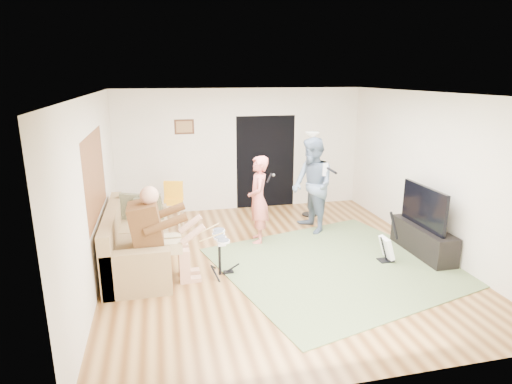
# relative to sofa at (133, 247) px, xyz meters

# --- Properties ---
(floor) EXTENTS (6.00, 6.00, 0.00)m
(floor) POSITION_rel_sofa_xyz_m (2.30, -0.36, -0.31)
(floor) COLOR brown
(floor) RESTS_ON ground
(walls) EXTENTS (5.50, 6.00, 2.70)m
(walls) POSITION_rel_sofa_xyz_m (2.30, -0.36, 1.04)
(walls) COLOR beige
(walls) RESTS_ON floor
(ceiling) EXTENTS (6.00, 6.00, 0.00)m
(ceiling) POSITION_rel_sofa_xyz_m (2.30, -0.36, 2.39)
(ceiling) COLOR white
(ceiling) RESTS_ON walls
(window_blinds) EXTENTS (0.00, 2.05, 2.05)m
(window_blinds) POSITION_rel_sofa_xyz_m (-0.44, -0.16, 1.24)
(window_blinds) COLOR brown
(window_blinds) RESTS_ON walls
(doorway) EXTENTS (2.10, 0.00, 2.10)m
(doorway) POSITION_rel_sofa_xyz_m (2.85, 2.63, 0.74)
(doorway) COLOR black
(doorway) RESTS_ON walls
(picture_frame) EXTENTS (0.42, 0.03, 0.32)m
(picture_frame) POSITION_rel_sofa_xyz_m (1.05, 2.63, 1.59)
(picture_frame) COLOR #3F2314
(picture_frame) RESTS_ON walls
(area_rug) EXTENTS (4.18, 4.03, 0.02)m
(area_rug) POSITION_rel_sofa_xyz_m (3.18, -0.76, -0.30)
(area_rug) COLOR #576A40
(area_rug) RESTS_ON floor
(sofa) EXTENTS (0.95, 2.31, 0.94)m
(sofa) POSITION_rel_sofa_xyz_m (0.00, 0.00, 0.00)
(sofa) COLOR olive
(sofa) RESTS_ON floor
(drummer) EXTENTS (0.95, 0.53, 1.46)m
(drummer) POSITION_rel_sofa_xyz_m (0.45, -0.65, 0.26)
(drummer) COLOR brown
(drummer) RESTS_ON sofa
(drum_kit) EXTENTS (0.36, 0.65, 0.67)m
(drum_kit) POSITION_rel_sofa_xyz_m (1.30, -0.65, -0.02)
(drum_kit) COLOR black
(drum_kit) RESTS_ON floor
(singer) EXTENTS (0.48, 0.64, 1.60)m
(singer) POSITION_rel_sofa_xyz_m (2.19, 0.54, 0.49)
(singer) COLOR #E66E64
(singer) RESTS_ON floor
(microphone) EXTENTS (0.06, 0.06, 0.24)m
(microphone) POSITION_rel_sofa_xyz_m (2.39, 0.54, 0.88)
(microphone) COLOR black
(microphone) RESTS_ON singer
(guitarist) EXTENTS (0.82, 0.98, 1.84)m
(guitarist) POSITION_rel_sofa_xyz_m (3.33, 0.85, 0.61)
(guitarist) COLOR slate
(guitarist) RESTS_ON floor
(guitar_held) EXTENTS (0.14, 0.60, 0.26)m
(guitar_held) POSITION_rel_sofa_xyz_m (3.53, 0.85, 0.94)
(guitar_held) COLOR white
(guitar_held) RESTS_ON guitarist
(guitar_spare) EXTENTS (0.31, 0.28, 0.86)m
(guitar_spare) POSITION_rel_sofa_xyz_m (4.04, -0.80, -0.06)
(guitar_spare) COLOR black
(guitar_spare) RESTS_ON floor
(torchiere_lamp) EXTENTS (0.33, 0.33, 1.82)m
(torchiere_lamp) POSITION_rel_sofa_xyz_m (3.64, 1.77, 0.93)
(torchiere_lamp) COLOR black
(torchiere_lamp) RESTS_ON floor
(dining_chair) EXTENTS (0.49, 0.51, 0.93)m
(dining_chair) POSITION_rel_sofa_xyz_m (0.68, 1.63, 0.02)
(dining_chair) COLOR tan
(dining_chair) RESTS_ON floor
(tv_cabinet) EXTENTS (0.40, 1.40, 0.50)m
(tv_cabinet) POSITION_rel_sofa_xyz_m (4.80, -0.64, -0.06)
(tv_cabinet) COLOR black
(tv_cabinet) RESTS_ON floor
(television) EXTENTS (0.06, 1.16, 0.69)m
(television) POSITION_rel_sofa_xyz_m (4.75, -0.64, 0.54)
(television) COLOR black
(television) RESTS_ON tv_cabinet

